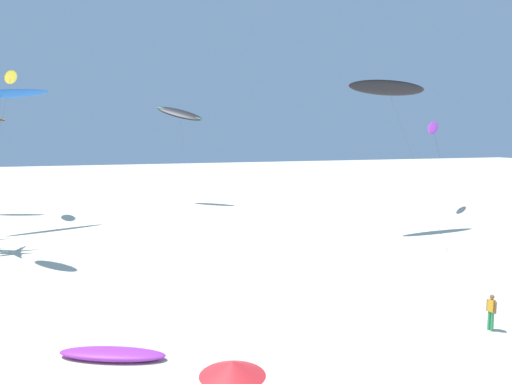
# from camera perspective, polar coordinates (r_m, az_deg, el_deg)

# --- Properties ---
(flying_kite_1) EXTENTS (6.03, 11.17, 13.20)m
(flying_kite_1) POSITION_cam_1_polar(r_m,az_deg,el_deg) (65.24, -8.82, 8.92)
(flying_kite_1) COLOR black
(flying_kite_1) RESTS_ON ground
(flying_kite_2) EXTENTS (3.49, 10.43, 16.05)m
(flying_kite_2) POSITION_cam_1_polar(r_m,az_deg,el_deg) (60.44, -26.41, 11.75)
(flying_kite_2) COLOR yellow
(flying_kite_2) RESTS_ON ground
(flying_kite_3) EXTENTS (8.45, 10.22, 13.78)m
(flying_kite_3) POSITION_cam_1_polar(r_m,az_deg,el_deg) (52.81, -27.31, 10.00)
(flying_kite_3) COLOR blue
(flying_kite_3) RESTS_ON ground
(flying_kite_4) EXTENTS (5.41, 8.72, 11.06)m
(flying_kite_4) POSITION_cam_1_polar(r_m,az_deg,el_deg) (63.22, 19.72, 7.01)
(flying_kite_4) COLOR purple
(flying_kite_4) RESTS_ON ground
(flying_kite_6) EXTENTS (8.84, 10.02, 14.16)m
(flying_kite_6) POSITION_cam_1_polar(r_m,az_deg,el_deg) (47.68, 14.95, 11.52)
(flying_kite_6) COLOR black
(flying_kite_6) RESTS_ON ground
(grounded_kite_3) EXTENTS (4.54, 2.93, 0.39)m
(grounded_kite_3) POSITION_cam_1_polar(r_m,az_deg,el_deg) (21.95, -16.22, -17.47)
(grounded_kite_3) COLOR purple
(grounded_kite_3) RESTS_ON ground
(person_far_watcher) EXTENTS (0.24, 0.50, 1.72)m
(person_far_watcher) POSITION_cam_1_polar(r_m,az_deg,el_deg) (25.97, 25.48, -12.26)
(person_far_watcher) COLOR #338E56
(person_far_watcher) RESTS_ON ground
(beach_umbrella) EXTENTS (2.04, 2.04, 2.26)m
(beach_umbrella) POSITION_cam_1_polar(r_m,az_deg,el_deg) (15.89, -2.73, -19.67)
(beach_umbrella) COLOR beige
(beach_umbrella) RESTS_ON ground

